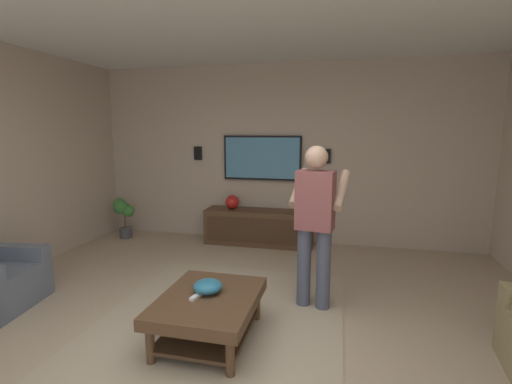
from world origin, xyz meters
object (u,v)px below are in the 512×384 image
tv (262,158)px  wall_speaker_left (327,156)px  media_console (259,227)px  remote_white (196,296)px  bowl (208,286)px  wall_speaker_right (198,153)px  potted_plant_short (123,211)px  coffee_table (209,307)px  person_standing (315,218)px  vase_round (232,202)px

tv → wall_speaker_left: (0.01, -1.01, 0.04)m
media_console → remote_white: size_ratio=11.33×
bowl → remote_white: size_ratio=1.67×
media_console → tv: (0.24, -0.00, 1.08)m
remote_white → wall_speaker_right: size_ratio=0.68×
potted_plant_short → remote_white: 3.53m
coffee_table → person_standing: bearing=-44.9°
media_console → bowl: (-2.66, -0.16, 0.18)m
person_standing → vase_round: size_ratio=7.45×
media_console → wall_speaker_right: bearing=-103.0°
wall_speaker_right → media_console: bearing=-103.0°
wall_speaker_left → person_standing: bearing=179.9°
wall_speaker_left → vase_round: bearing=99.1°
media_console → person_standing: person_standing is taller
potted_plant_short → bowl: 3.48m
potted_plant_short → wall_speaker_right: size_ratio=3.12×
vase_round → wall_speaker_right: (0.23, 0.66, 0.76)m
wall_speaker_right → wall_speaker_left: bearing=-90.0°
tv → vase_round: bearing=-63.5°
tv → wall_speaker_left: tv is taller
coffee_table → remote_white: size_ratio=6.67×
person_standing → remote_white: person_standing is taller
bowl → person_standing: bearing=-48.0°
potted_plant_short → remote_white: potted_plant_short is taller
remote_white → media_console: bearing=-164.6°
wall_speaker_left → wall_speaker_right: bearing=90.0°
media_console → wall_speaker_right: size_ratio=7.73×
media_console → wall_speaker_right: wall_speaker_right is taller
person_standing → wall_speaker_right: (2.16, 2.11, 0.48)m
person_standing → bowl: (-0.76, 0.85, -0.48)m
bowl → vase_round: 2.76m
remote_white → vase_round: bearing=-155.7°
coffee_table → person_standing: person_standing is taller
person_standing → remote_white: 1.37m
person_standing → bowl: person_standing is taller
wall_speaker_left → wall_speaker_right: size_ratio=1.00×
remote_white → wall_speaker_left: wall_speaker_left is taller
coffee_table → bowl: (0.06, 0.03, 0.16)m
person_standing → wall_speaker_left: (2.16, -0.00, 0.47)m
media_console → bowl: media_console is taller
tv → wall_speaker_right: size_ratio=5.72×
media_console → potted_plant_short: (-0.19, 2.29, 0.18)m
potted_plant_short → tv: bearing=-79.4°
coffee_table → vase_round: bearing=12.9°
tv → wall_speaker_right: 1.10m
person_standing → vase_round: person_standing is taller
bowl → wall_speaker_right: bearing=23.4°
potted_plant_short → person_standing: bearing=-117.5°
tv → potted_plant_short: (-0.43, 2.29, -0.90)m
person_standing → coffee_table: bearing=144.9°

